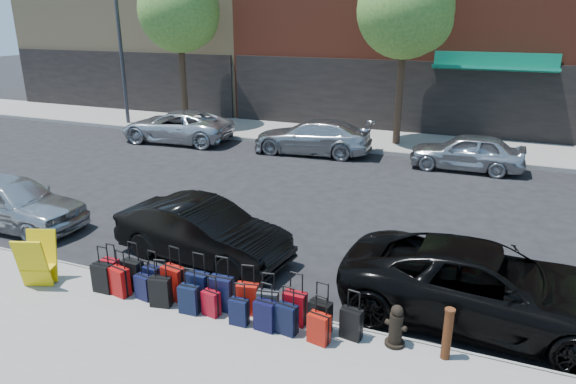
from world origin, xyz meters
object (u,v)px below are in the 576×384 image
at_px(streetlight, 122,30).
at_px(display_rack, 37,260).
at_px(suitcase_front_5, 221,293).
at_px(car_near_1, 203,232).
at_px(bollard, 448,333).
at_px(car_far_0, 177,126).
at_px(fire_hydrant, 396,327).
at_px(car_far_1, 312,137).
at_px(tree_center, 409,13).
at_px(car_near_2, 485,286).
at_px(tree_left, 182,13).
at_px(car_near_0, 12,202).
at_px(car_far_2, 467,152).

height_order(streetlight, display_rack, streetlight).
relative_size(suitcase_front_5, car_near_1, 0.25).
height_order(bollard, car_far_0, car_far_0).
bearing_deg(fire_hydrant, car_far_0, 153.46).
height_order(streetlight, car_far_1, streetlight).
xyz_separation_m(tree_center, car_near_1, (-2.15, -12.40, -4.73)).
bearing_deg(display_rack, car_near_2, -5.11).
height_order(display_rack, car_near_1, car_near_1).
bearing_deg(car_far_1, fire_hydrant, 20.90).
height_order(fire_hydrant, bollard, bollard).
height_order(fire_hydrant, display_rack, display_rack).
bearing_deg(car_near_2, tree_center, 19.50).
distance_m(suitcase_front_5, car_near_2, 4.77).
distance_m(tree_left, display_rack, 16.76).
height_order(display_rack, car_near_0, car_near_0).
bearing_deg(suitcase_front_5, car_near_1, 126.12).
relative_size(tree_center, suitcase_front_5, 6.99).
relative_size(streetlight, car_near_1, 1.94).
bearing_deg(car_near_1, tree_center, -3.45).
bearing_deg(suitcase_front_5, bollard, -1.83).
relative_size(streetlight, car_near_0, 1.96).
bearing_deg(car_near_2, streetlight, 57.84).
bearing_deg(display_rack, car_far_0, 91.71).
relative_size(tree_center, car_near_2, 1.42).
xyz_separation_m(car_far_0, car_far_2, (12.19, 0.21, -0.01)).
bearing_deg(display_rack, car_near_0, 125.45).
xyz_separation_m(car_near_1, car_far_0, (-7.17, 9.65, 0.01)).
relative_size(display_rack, car_near_2, 0.21).
relative_size(suitcase_front_5, car_near_2, 0.20).
bearing_deg(suitcase_front_5, car_near_2, 17.53).
bearing_deg(car_far_2, car_near_2, 5.02).
xyz_separation_m(bollard, car_far_2, (-0.53, 11.73, 0.07)).
distance_m(fire_hydrant, car_far_0, 16.53).
distance_m(car_near_0, car_far_1, 11.23).
relative_size(tree_left, streetlight, 0.91).
distance_m(tree_left, car_far_2, 14.41).
distance_m(tree_left, car_far_0, 5.59).
xyz_separation_m(tree_center, car_far_2, (2.87, -2.53, -4.74)).
bearing_deg(car_near_0, car_far_2, -47.01).
bearing_deg(suitcase_front_5, fire_hydrant, -0.74).
relative_size(bollard, car_near_2, 0.17).
relative_size(fire_hydrant, bollard, 0.83).
distance_m(tree_center, car_far_1, 6.13).
relative_size(fire_hydrant, car_far_0, 0.15).
bearing_deg(car_far_0, car_far_2, 86.75).
distance_m(car_far_0, car_far_2, 12.19).
xyz_separation_m(display_rack, car_near_2, (8.33, 2.23, 0.03)).
distance_m(tree_center, bollard, 15.43).
xyz_separation_m(fire_hydrant, car_near_1, (-4.74, 1.81, 0.19)).
xyz_separation_m(suitcase_front_5, fire_hydrant, (3.19, 0.11, 0.01)).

